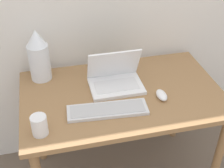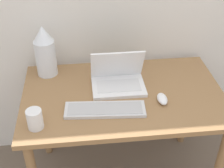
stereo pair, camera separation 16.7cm
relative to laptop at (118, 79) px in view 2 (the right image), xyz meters
The scene contains 6 objects.
desk 0.17m from the laptop, 74.75° to the right, with size 1.14×0.70×0.73m.
laptop is the anchor object (origin of this frame).
keyboard 0.25m from the laptop, 113.23° to the right, with size 0.43×0.16×0.02m.
mouse 0.29m from the laptop, 38.52° to the right, with size 0.05×0.10×0.04m.
vase 0.47m from the laptop, 156.91° to the left, with size 0.12×0.12×0.32m.
mug 0.54m from the laptop, 145.32° to the right, with size 0.08×0.08×0.10m.
Camera 2 is at (-0.22, -1.05, 1.80)m, focal length 50.00 mm.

